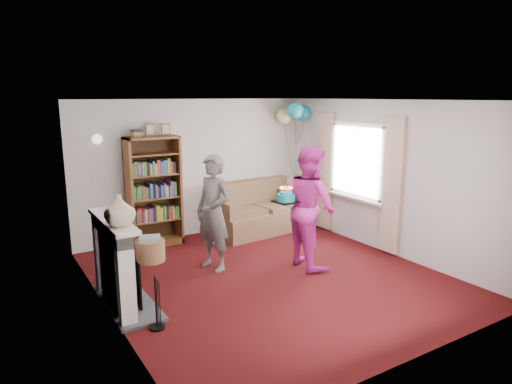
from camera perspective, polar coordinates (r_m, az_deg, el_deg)
ground at (r=6.69m, az=1.73°, el=-10.53°), size 5.00×5.00×0.00m
wall_back at (r=8.49m, az=-7.59°, el=3.00°), size 4.50×0.02×2.50m
wall_left at (r=5.44m, az=-18.49°, el=-2.61°), size 0.02×5.00×2.50m
wall_right at (r=7.78m, az=15.84°, el=1.82°), size 0.02×5.00×2.50m
ceiling at (r=6.18m, az=1.88°, el=11.45°), size 4.50×5.00×0.01m
fireplace at (r=5.88m, az=-16.81°, el=-8.98°), size 0.55×1.80×1.12m
window_bay at (r=8.16m, az=12.47°, el=2.11°), size 0.14×2.02×2.20m
wall_sconce at (r=7.73m, az=-19.25°, el=6.27°), size 0.16×0.23×0.16m
bookcase at (r=8.04m, az=-12.74°, el=-0.04°), size 0.90×0.42×2.10m
sofa at (r=8.77m, az=-0.01°, el=-2.60°), size 1.79×0.95×0.95m
wicker_basket at (r=7.42m, az=-13.07°, el=-7.04°), size 0.46×0.46×0.40m
person_striped at (r=6.76m, az=-5.36°, el=-2.62°), size 0.58×0.72×1.73m
person_magenta at (r=6.92m, az=6.73°, el=-1.82°), size 0.77×0.95×1.84m
birthday_cake at (r=6.67m, az=3.78°, el=-0.71°), size 0.32×0.32×0.22m
balloons at (r=8.96m, az=4.78°, el=9.76°), size 0.64×0.69×1.76m
mantel_vase at (r=5.32m, az=-16.69°, el=-2.20°), size 0.40×0.40×0.36m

